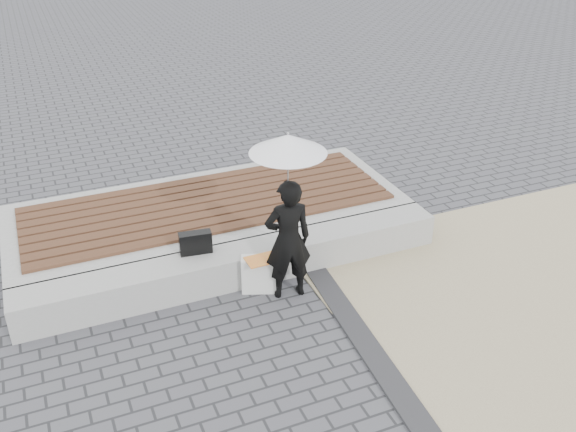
# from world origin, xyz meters

# --- Properties ---
(ground) EXTENTS (80.00, 80.00, 0.00)m
(ground) POSITION_xyz_m (0.00, 0.00, 0.00)
(ground) COLOR #45464A
(ground) RESTS_ON ground
(edging_band) EXTENTS (0.61, 5.20, 0.04)m
(edging_band) POSITION_xyz_m (0.75, -0.50, 0.02)
(edging_band) COLOR #2B2B2D
(edging_band) RESTS_ON ground
(seating_ledge) EXTENTS (5.00, 0.45, 0.40)m
(seating_ledge) POSITION_xyz_m (0.00, 1.60, 0.20)
(seating_ledge) COLOR #9E9D99
(seating_ledge) RESTS_ON ground
(timber_platform) EXTENTS (5.00, 2.00, 0.40)m
(timber_platform) POSITION_xyz_m (0.00, 2.80, 0.20)
(timber_platform) COLOR #A6A6A1
(timber_platform) RESTS_ON ground
(timber_decking) EXTENTS (4.60, 1.60, 0.04)m
(timber_decking) POSITION_xyz_m (0.00, 2.80, 0.42)
(timber_decking) COLOR #522C1D
(timber_decking) RESTS_ON timber_platform
(woman) EXTENTS (0.55, 0.40, 1.42)m
(woman) POSITION_xyz_m (0.41, 1.12, 0.71)
(woman) COLOR black
(woman) RESTS_ON ground
(parasol) EXTENTS (0.79, 0.79, 1.01)m
(parasol) POSITION_xyz_m (0.41, 1.12, 1.82)
(parasol) COLOR #A2A3A7
(parasol) RESTS_ON ground
(handbag) EXTENTS (0.38, 0.17, 0.26)m
(handbag) POSITION_xyz_m (-0.46, 1.74, 0.53)
(handbag) COLOR black
(handbag) RESTS_ON seating_ledge
(canvas_tote) EXTENTS (0.45, 0.31, 0.43)m
(canvas_tote) POSITION_xyz_m (0.15, 1.30, 0.22)
(canvas_tote) COLOR silver
(canvas_tote) RESTS_ON ground
(magazine) EXTENTS (0.34, 0.25, 0.01)m
(magazine) POSITION_xyz_m (0.15, 1.25, 0.44)
(magazine) COLOR red
(magazine) RESTS_ON canvas_tote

